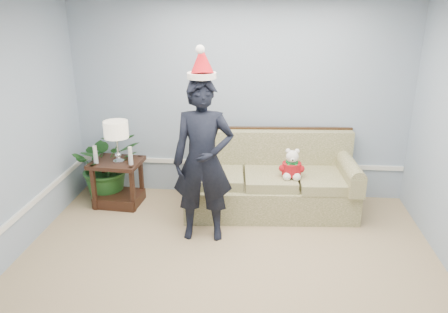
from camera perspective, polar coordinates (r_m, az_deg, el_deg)
room_shell at (r=3.47m, az=-0.54°, el=-1.52°), size 4.54×5.04×2.74m
wainscot_trim at (r=5.13m, az=-12.37°, el=-5.60°), size 4.49×4.99×0.06m
sofa at (r=5.73m, az=5.99°, el=-3.42°), size 2.22×1.08×1.01m
side_table at (r=6.03m, az=-13.60°, el=-3.91°), size 0.68×0.58×0.62m
table_lamp at (r=5.69m, az=-13.92°, el=3.22°), size 0.31×0.31×0.55m
candle_pair at (r=5.76m, az=-14.31°, el=0.09°), size 0.52×0.06×0.24m
houseplant at (r=6.16m, az=-15.02°, el=-0.99°), size 1.14×1.08×0.98m
man at (r=4.82m, az=-2.73°, el=-0.64°), size 0.70×0.49×1.85m
santa_hat at (r=4.57m, az=-2.92°, el=12.07°), size 0.36×0.39×0.36m
teddy_bear at (r=5.44m, az=8.84°, el=-1.38°), size 0.24×0.27×0.38m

